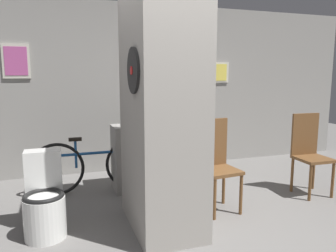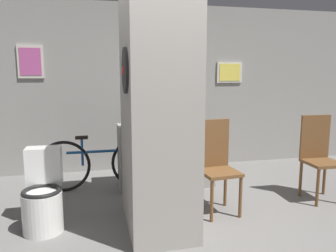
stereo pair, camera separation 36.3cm
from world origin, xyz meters
TOP-DOWN VIEW (x-y plane):
  - ground_plane at (0.00, 0.00)m, footprint 14.00×14.00m
  - wall_back at (0.00, 2.63)m, footprint 8.00×0.09m
  - pillar_center at (-0.13, 0.53)m, footprint 0.65×1.06m
  - counter_shelf at (0.21, 1.66)m, footprint 1.28×0.44m
  - toilet at (-1.24, 0.70)m, footprint 0.38×0.54m
  - chair_near_pillar at (0.57, 0.72)m, footprint 0.42×0.42m
  - chair_by_doorway at (1.94, 0.81)m, footprint 0.40×0.40m
  - bicycle at (-0.66, 1.73)m, footprint 1.62×0.42m
  - bottle_tall at (0.18, 1.61)m, footprint 0.09×0.09m
  - bottle_short at (0.07, 1.63)m, footprint 0.06×0.06m

SIDE VIEW (x-z plane):
  - ground_plane at x=0.00m, z-range 0.00..0.00m
  - toilet at x=-1.24m, z-range -0.06..0.72m
  - bicycle at x=-0.66m, z-range -0.01..0.72m
  - counter_shelf at x=0.21m, z-range 0.00..0.86m
  - chair_near_pillar at x=0.57m, z-range 0.04..1.07m
  - chair_by_doorway at x=1.94m, z-range 0.04..1.07m
  - bottle_short at x=0.07m, z-range 0.83..1.06m
  - bottle_tall at x=0.18m, z-range 0.82..1.12m
  - pillar_center at x=-0.13m, z-range 0.00..2.60m
  - wall_back at x=0.00m, z-range 0.00..2.60m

